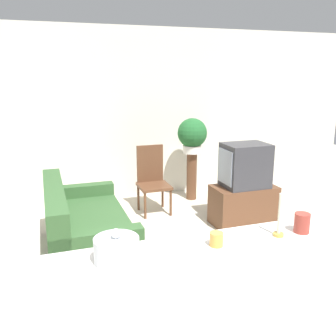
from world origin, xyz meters
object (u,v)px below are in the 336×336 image
television (245,165)px  wooden_chair (152,177)px  decorative_bowl (117,250)px  couch (84,231)px  potted_plant (192,134)px

television → wooden_chair: television is taller
wooden_chair → decorative_bowl: (-1.13, -3.14, 0.52)m
couch → television: television is taller
potted_plant → wooden_chair: bearing=-157.2°
wooden_chair → potted_plant: 0.98m
television → potted_plant: (-0.26, 1.18, 0.24)m
television → wooden_chair: 1.37m
couch → potted_plant: 2.49m
decorative_bowl → couch: bearing=89.8°
wooden_chair → potted_plant: potted_plant is taller
television → couch: bearing=-173.1°
couch → wooden_chair: (1.12, 1.13, 0.22)m
television → decorative_bowl: decorative_bowl is taller
couch → decorative_bowl: decorative_bowl is taller
couch → wooden_chair: wooden_chair is taller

